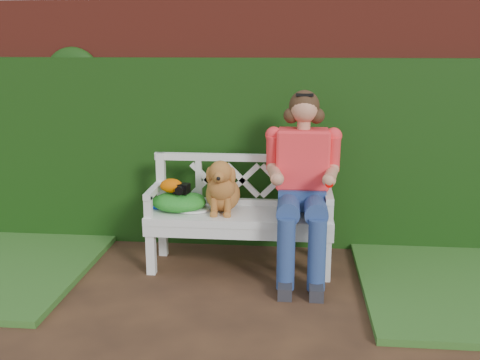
{
  "coord_description": "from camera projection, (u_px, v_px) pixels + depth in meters",
  "views": [
    {
      "loc": [
        0.56,
        -3.29,
        1.83
      ],
      "look_at": [
        0.13,
        1.08,
        0.75
      ],
      "focal_mm": 42.0,
      "sensor_mm": 36.0,
      "label": 1
    }
  ],
  "objects": [
    {
      "name": "tennis_racket",
      "position": [
        189.0,
        209.0,
        4.63
      ],
      "size": [
        0.61,
        0.35,
        0.03
      ],
      "primitive_type": null,
      "rotation": [
        0.0,
        0.0,
        -0.19
      ],
      "color": "silver",
      "rests_on": "garden_bench"
    },
    {
      "name": "dog",
      "position": [
        222.0,
        185.0,
        4.54
      ],
      "size": [
        0.4,
        0.48,
        0.45
      ],
      "primitive_type": null,
      "rotation": [
        0.0,
        0.0,
        -0.26
      ],
      "color": "olive",
      "rests_on": "garden_bench"
    },
    {
      "name": "green_bag",
      "position": [
        179.0,
        201.0,
        4.62
      ],
      "size": [
        0.53,
        0.46,
        0.15
      ],
      "primitive_type": null,
      "rotation": [
        0.0,
        0.0,
        -0.29
      ],
      "color": "#147F1F",
      "rests_on": "garden_bench"
    },
    {
      "name": "garden_bench",
      "position": [
        240.0,
        240.0,
        4.64
      ],
      "size": [
        1.6,
        0.65,
        0.48
      ],
      "primitive_type": null,
      "rotation": [
        0.0,
        0.0,
        -0.03
      ],
      "color": "white",
      "rests_on": "ground"
    },
    {
      "name": "brick_wall",
      "position": [
        234.0,
        123.0,
        5.25
      ],
      "size": [
        10.0,
        0.3,
        2.2
      ],
      "primitive_type": "cube",
      "color": "maroon",
      "rests_on": "ground"
    },
    {
      "name": "baseball_glove",
      "position": [
        171.0,
        186.0,
        4.58
      ],
      "size": [
        0.21,
        0.18,
        0.12
      ],
      "primitive_type": "ellipsoid",
      "rotation": [
        0.0,
        0.0,
        -0.24
      ],
      "color": "#CD5601",
      "rests_on": "green_bag"
    },
    {
      "name": "ground",
      "position": [
        204.0,
        329.0,
        3.67
      ],
      "size": [
        60.0,
        60.0,
        0.0
      ],
      "primitive_type": "plane",
      "color": "black"
    },
    {
      "name": "ivy_hedge",
      "position": [
        232.0,
        153.0,
        5.09
      ],
      "size": [
        10.0,
        0.18,
        1.7
      ],
      "primitive_type": "cube",
      "color": "#16390B",
      "rests_on": "ground"
    },
    {
      "name": "seated_woman",
      "position": [
        302.0,
        183.0,
        4.46
      ],
      "size": [
        0.74,
        0.91,
        1.48
      ],
      "primitive_type": null,
      "rotation": [
        0.0,
        0.0,
        0.14
      ],
      "color": "#DB3C57",
      "rests_on": "ground"
    },
    {
      "name": "camera_item",
      "position": [
        182.0,
        188.0,
        4.57
      ],
      "size": [
        0.14,
        0.11,
        0.08
      ],
      "primitive_type": "cube",
      "rotation": [
        0.0,
        0.0,
        -0.22
      ],
      "color": "black",
      "rests_on": "green_bag"
    }
  ]
}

